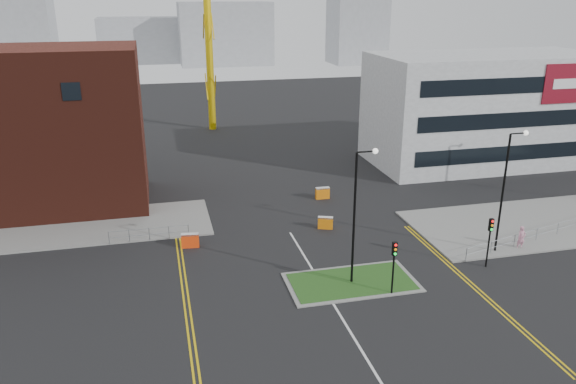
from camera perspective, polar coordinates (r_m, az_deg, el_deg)
The scene contains 25 objects.
ground at distance 31.11m, azimuth 8.00°, elevation -16.45°, with size 200.00×200.00×0.00m, color black.
pavement_left at distance 49.77m, azimuth -24.31°, elevation -3.64°, with size 28.00×8.00×0.12m, color slate.
pavement_right at distance 52.25m, azimuth 25.25°, elevation -2.71°, with size 24.00×10.00×0.12m, color slate.
island_kerb at distance 38.02m, azimuth 6.46°, elevation -9.10°, with size 8.60×4.60×0.08m, color slate.
grass_island at distance 38.01m, azimuth 6.46°, elevation -9.07°, with size 8.00×4.00×0.12m, color #244C19.
office_block at distance 66.95m, azimuth 19.33°, elevation 7.99°, with size 25.00×12.20×12.00m.
streetlamp_island at distance 35.84m, azimuth 7.11°, elevation -1.49°, with size 1.46×0.36×9.18m.
streetlamp_right_near at distance 42.98m, azimuth 21.33°, elevation 0.88°, with size 1.46×0.36×9.18m.
traffic_light_island at distance 35.91m, azimuth 10.73°, elevation -6.61°, with size 0.28×0.33×3.65m.
traffic_light_right at distance 41.18m, azimuth 19.85°, elevation -3.97°, with size 0.28×0.33×3.65m.
railing_left at distance 44.78m, azimuth -13.93°, elevation -3.98°, with size 6.05×0.05×1.10m.
railing_right at distance 49.31m, azimuth 25.75°, elevation -3.16°, with size 19.05×5.05×1.10m.
centre_line at distance 32.63m, azimuth 6.70°, elevation -14.48°, with size 0.15×30.00×0.01m, color silver.
yellow_left_a at distance 37.89m, azimuth -10.70°, elevation -9.50°, with size 0.12×24.00×0.01m, color gold.
yellow_left_b at distance 37.90m, azimuth -10.24°, elevation -9.47°, with size 0.12×24.00×0.01m, color gold.
yellow_right_a at distance 39.50m, azimuth 17.88°, elevation -8.89°, with size 0.12×20.00×0.01m, color gold.
yellow_right_b at distance 39.65m, azimuth 18.26°, elevation -8.83°, with size 0.12×20.00×0.01m, color gold.
skyline_a at distance 146.53m, azimuth -26.33°, elevation 14.83°, with size 18.00×12.00×22.00m, color gray.
skyline_b at distance 154.84m, azimuth -6.38°, elevation 15.69°, with size 24.00×12.00×16.00m, color gray.
skyline_c at distance 158.10m, azimuth 7.11°, elevation 17.92°, with size 14.00×12.00×28.00m, color gray.
skyline_d at distance 163.69m, azimuth -13.30°, elevation 14.81°, with size 30.00×12.00×12.00m, color gray.
pedestrian at distance 45.53m, azimuth 22.61°, elevation -4.32°, with size 0.67×0.44×1.85m, color pink.
barrier_left at distance 43.15m, azimuth -9.91°, elevation -4.81°, with size 1.35×0.58×1.11m.
barrier_mid at distance 45.90m, azimuth 3.82°, elevation -3.09°, with size 1.27×0.80×1.02m.
barrier_right at distance 52.49m, azimuth 3.52°, elevation -0.06°, with size 1.30×0.44×1.09m.
Camera 1 is at (-9.86, -23.22, 18.21)m, focal length 35.00 mm.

